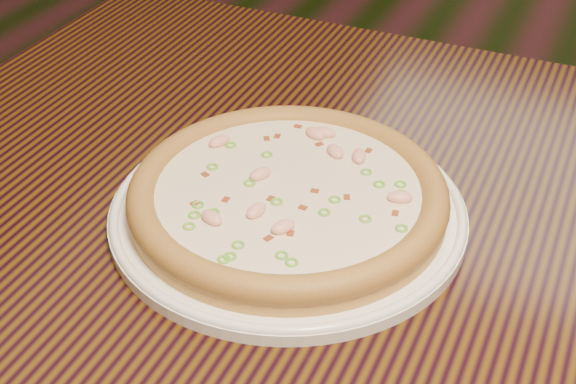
% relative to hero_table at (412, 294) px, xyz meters
% --- Properties ---
extents(ground, '(9.00, 9.00, 0.00)m').
position_rel_hero_table_xyz_m(ground, '(-0.26, 0.88, -0.65)').
color(ground, black).
extents(hero_table, '(1.20, 0.80, 0.75)m').
position_rel_hero_table_xyz_m(hero_table, '(0.00, 0.00, 0.00)').
color(hero_table, black).
rests_on(hero_table, ground).
extents(plate, '(0.35, 0.35, 0.02)m').
position_rel_hero_table_xyz_m(plate, '(-0.12, -0.05, 0.11)').
color(plate, white).
rests_on(plate, hero_table).
extents(pizza, '(0.31, 0.31, 0.03)m').
position_rel_hero_table_xyz_m(pizza, '(-0.12, -0.05, 0.13)').
color(pizza, gold).
rests_on(pizza, plate).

